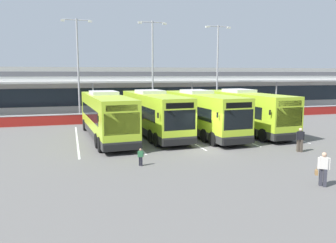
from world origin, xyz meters
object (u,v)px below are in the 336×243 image
(coach_bus_leftmost, at_px, (106,117))
(pedestrian_child, at_px, (141,156))
(lamp_post_east, at_px, (217,65))
(pedestrian_near_bin, at_px, (300,139))
(coach_bus_left_centre, at_px, (153,114))
(lamp_post_west, at_px, (78,63))
(coach_bus_right_centre, at_px, (244,112))
(lamp_post_centre, at_px, (153,64))
(pedestrian_with_handbag, at_px, (323,168))
(coach_bus_centre, at_px, (201,114))

(coach_bus_leftmost, relative_size, pedestrian_child, 12.24)
(lamp_post_east, bearing_deg, pedestrian_near_bin, -98.27)
(coach_bus_left_centre, distance_m, lamp_post_west, 12.78)
(coach_bus_left_centre, distance_m, coach_bus_right_centre, 8.28)
(lamp_post_west, bearing_deg, pedestrian_near_bin, -54.70)
(coach_bus_leftmost, bearing_deg, lamp_post_west, 99.08)
(pedestrian_child, xyz_separation_m, lamp_post_west, (-2.77, 19.74, 5.75))
(coach_bus_right_centre, relative_size, lamp_post_west, 1.12)
(lamp_post_west, distance_m, lamp_post_centre, 8.15)
(pedestrian_child, relative_size, lamp_post_west, 0.09)
(pedestrian_child, bearing_deg, pedestrian_with_handbag, -37.91)
(coach_bus_leftmost, height_order, lamp_post_west, lamp_post_west)
(coach_bus_right_centre, bearing_deg, pedestrian_child, -142.47)
(coach_bus_left_centre, xyz_separation_m, coach_bus_right_centre, (8.26, -0.61, 0.00))
(coach_bus_left_centre, relative_size, pedestrian_child, 12.24)
(pedestrian_child, distance_m, pedestrian_near_bin, 10.94)
(coach_bus_centre, xyz_separation_m, coach_bus_right_centre, (4.28, 0.28, 0.00))
(coach_bus_centre, height_order, pedestrian_child, coach_bus_centre)
(pedestrian_with_handbag, xyz_separation_m, pedestrian_child, (-7.44, 5.79, -0.32))
(coach_bus_leftmost, xyz_separation_m, lamp_post_centre, (6.37, 10.37, 4.50))
(coach_bus_left_centre, distance_m, pedestrian_child, 9.84)
(lamp_post_west, bearing_deg, lamp_post_centre, -4.55)
(lamp_post_east, bearing_deg, pedestrian_with_handbag, -103.79)
(pedestrian_near_bin, xyz_separation_m, lamp_post_west, (-13.70, 19.35, 5.42))
(lamp_post_east, bearing_deg, coach_bus_right_centre, -102.38)
(coach_bus_leftmost, xyz_separation_m, pedestrian_with_handbag, (8.45, -14.51, -0.93))
(pedestrian_child, bearing_deg, coach_bus_leftmost, 96.60)
(coach_bus_left_centre, bearing_deg, lamp_post_west, 118.99)
(coach_bus_right_centre, height_order, lamp_post_centre, lamp_post_centre)
(coach_bus_leftmost, bearing_deg, lamp_post_east, 37.68)
(pedestrian_near_bin, bearing_deg, coach_bus_left_centre, 131.66)
(coach_bus_left_centre, bearing_deg, pedestrian_with_handbag, -73.69)
(pedestrian_child, bearing_deg, lamp_post_west, 97.99)
(lamp_post_west, relative_size, lamp_post_east, 1.00)
(lamp_post_east, bearing_deg, pedestrian_child, -124.40)
(pedestrian_with_handbag, height_order, lamp_post_east, lamp_post_east)
(lamp_post_centre, bearing_deg, coach_bus_left_centre, -103.36)
(coach_bus_right_centre, distance_m, pedestrian_child, 14.28)
(coach_bus_leftmost, bearing_deg, pedestrian_near_bin, -34.90)
(coach_bus_leftmost, xyz_separation_m, coach_bus_right_centre, (12.29, -0.06, 0.00))
(coach_bus_leftmost, distance_m, lamp_post_east, 19.25)
(coach_bus_leftmost, xyz_separation_m, coach_bus_centre, (8.01, -0.33, 0.00))
(coach_bus_leftmost, xyz_separation_m, pedestrian_child, (1.01, -8.72, -1.24))
(coach_bus_centre, xyz_separation_m, lamp_post_east, (6.81, 11.77, 4.50))
(lamp_post_west, xyz_separation_m, lamp_post_centre, (8.13, -0.65, 0.00))
(lamp_post_centre, bearing_deg, pedestrian_near_bin, -73.41)
(pedestrian_with_handbag, bearing_deg, coach_bus_left_centre, 106.31)
(coach_bus_leftmost, distance_m, lamp_post_centre, 12.98)
(pedestrian_with_handbag, distance_m, pedestrian_child, 9.43)
(coach_bus_leftmost, distance_m, pedestrian_child, 8.87)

